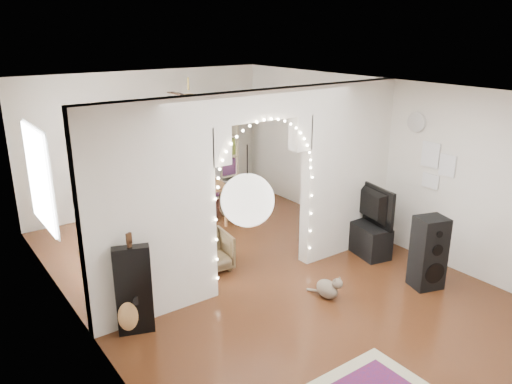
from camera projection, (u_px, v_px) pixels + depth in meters
floor at (261, 276)px, 7.30m from camera, size 7.50×7.50×0.00m
ceiling at (262, 89)px, 6.45m from camera, size 5.00×7.50×0.02m
wall_back at (148, 141)px, 9.76m from camera, size 5.00×0.02×2.70m
wall_left at (79, 229)px, 5.48m from camera, size 0.02×7.50×2.70m
wall_right at (383, 161)px, 8.26m from camera, size 0.02×7.50×2.70m
divider_wall at (262, 183)px, 6.85m from camera, size 5.00×0.20×2.70m
fairy_lights at (267, 177)px, 6.71m from camera, size 1.64×0.04×1.60m
window at (39, 178)px, 6.84m from camera, size 0.04×1.20×1.40m
wall_clock at (417, 122)px, 7.55m from camera, size 0.03×0.31×0.31m
picture_frames at (435, 166)px, 7.43m from camera, size 0.02×0.50×0.70m
paper_lantern at (248, 200)px, 3.69m from camera, size 0.40×0.40×0.40m
ceiling_fan at (189, 96)px, 8.08m from camera, size 1.10×1.10×0.30m
guitar_case at (134, 290)px, 5.80m from camera, size 0.45×0.28×1.11m
acoustic_guitar at (134, 297)px, 5.83m from camera, size 0.46×0.30×1.08m
tabby_cat at (328, 288)px, 6.68m from camera, size 0.33×0.52×0.35m
floor_speaker at (429, 253)px, 6.86m from camera, size 0.49×0.45×1.03m
media_console at (363, 236)px, 8.06m from camera, size 0.59×1.06×0.50m
tv at (366, 204)px, 7.88m from camera, size 0.35×1.08×0.62m
bookcase at (199, 160)px, 10.26m from camera, size 1.73×0.53×1.74m
dining_table at (192, 190)px, 8.97m from camera, size 1.33×1.01×0.76m
flower_vase at (192, 181)px, 8.92m from camera, size 0.21×0.21×0.19m
dining_chair_left at (209, 252)px, 7.43m from camera, size 0.68×0.69×0.56m
dining_chair_right at (235, 206)px, 9.50m from camera, size 0.61×0.62×0.46m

